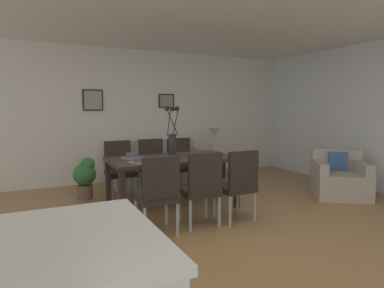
{
  "coord_description": "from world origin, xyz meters",
  "views": [
    {
      "loc": [
        -1.74,
        -3.2,
        1.44
      ],
      "look_at": [
        0.43,
        1.22,
        0.9
      ],
      "focal_mm": 30.54,
      "sensor_mm": 36.0,
      "label": 1
    }
  ],
  "objects": [
    {
      "name": "ground_plane",
      "position": [
        0.0,
        0.0,
        0.0
      ],
      "size": [
        9.0,
        9.0,
        0.0
      ],
      "primitive_type": "plane",
      "color": "olive"
    },
    {
      "name": "back_wall_panel",
      "position": [
        0.0,
        3.25,
        1.3
      ],
      "size": [
        9.0,
        0.1,
        2.6
      ],
      "primitive_type": "cube",
      "color": "silver",
      "rests_on": "ground"
    },
    {
      "name": "side_window_wall",
      "position": [
        3.65,
        0.4,
        1.3
      ],
      "size": [
        0.1,
        6.3,
        2.6
      ],
      "primitive_type": "cube",
      "color": "white",
      "rests_on": "ground"
    },
    {
      "name": "ceiling_panel",
      "position": [
        0.0,
        0.4,
        2.64
      ],
      "size": [
        9.0,
        7.2,
        0.08
      ],
      "primitive_type": "cube",
      "color": "white"
    },
    {
      "name": "dining_table",
      "position": [
        0.06,
        1.1,
        0.66
      ],
      "size": [
        1.8,
        0.94,
        0.74
      ],
      "color": "#33261E",
      "rests_on": "ground"
    },
    {
      "name": "dining_chair_near_left",
      "position": [
        -0.49,
        0.21,
        0.51
      ],
      "size": [
        0.46,
        0.46,
        0.92
      ],
      "color": "black",
      "rests_on": "ground"
    },
    {
      "name": "dining_chair_near_right",
      "position": [
        -0.5,
        1.95,
        0.51
      ],
      "size": [
        0.44,
        0.44,
        0.92
      ],
      "color": "black",
      "rests_on": "ground"
    },
    {
      "name": "dining_chair_far_left",
      "position": [
        0.08,
        0.25,
        0.51
      ],
      "size": [
        0.47,
        0.47,
        0.92
      ],
      "color": "black",
      "rests_on": "ground"
    },
    {
      "name": "dining_chair_far_right",
      "position": [
        0.07,
        1.99,
        0.51
      ],
      "size": [
        0.45,
        0.45,
        0.92
      ],
      "color": "black",
      "rests_on": "ground"
    },
    {
      "name": "dining_chair_mid_left",
      "position": [
        0.58,
        0.2,
        0.51
      ],
      "size": [
        0.45,
        0.45,
        0.92
      ],
      "color": "black",
      "rests_on": "ground"
    },
    {
      "name": "dining_chair_mid_right",
      "position": [
        0.59,
        1.96,
        0.51
      ],
      "size": [
        0.45,
        0.45,
        0.92
      ],
      "color": "black",
      "rests_on": "ground"
    },
    {
      "name": "centerpiece_vase",
      "position": [
        0.06,
        1.1,
        1.02
      ],
      "size": [
        0.21,
        0.23,
        0.73
      ],
      "color": "#232326",
      "rests_on": "dining_table"
    },
    {
      "name": "placemat_near_left",
      "position": [
        -0.48,
        0.89,
        0.74
      ],
      "size": [
        0.32,
        0.32,
        0.01
      ],
      "primitive_type": "cylinder",
      "color": "#7F705B",
      "rests_on": "dining_table"
    },
    {
      "name": "bowl_near_left",
      "position": [
        -0.48,
        0.89,
        0.78
      ],
      "size": [
        0.17,
        0.17,
        0.07
      ],
      "color": "#475166",
      "rests_on": "dining_table"
    },
    {
      "name": "placemat_near_right",
      "position": [
        -0.48,
        1.31,
        0.74
      ],
      "size": [
        0.32,
        0.32,
        0.01
      ],
      "primitive_type": "cylinder",
      "color": "#7F705B",
      "rests_on": "dining_table"
    },
    {
      "name": "bowl_near_right",
      "position": [
        -0.48,
        1.31,
        0.78
      ],
      "size": [
        0.17,
        0.17,
        0.07
      ],
      "color": "#475166",
      "rests_on": "dining_table"
    },
    {
      "name": "sofa",
      "position": [
        0.41,
        2.7,
        0.28
      ],
      "size": [
        1.79,
        0.84,
        0.8
      ],
      "color": "gray",
      "rests_on": "ground"
    },
    {
      "name": "side_table",
      "position": [
        1.66,
        2.67,
        0.26
      ],
      "size": [
        0.36,
        0.36,
        0.52
      ],
      "primitive_type": "cube",
      "color": "black",
      "rests_on": "ground"
    },
    {
      "name": "table_lamp",
      "position": [
        1.66,
        2.67,
        0.89
      ],
      "size": [
        0.22,
        0.22,
        0.51
      ],
      "color": "beige",
      "rests_on": "side_table"
    },
    {
      "name": "armchair",
      "position": [
        2.78,
        0.47,
        0.29
      ],
      "size": [
        1.12,
        1.12,
        0.75
      ],
      "color": "#ADA399",
      "rests_on": "ground"
    },
    {
      "name": "framed_picture_left",
      "position": [
        -0.68,
        3.18,
        1.6
      ],
      "size": [
        0.37,
        0.03,
        0.4
      ],
      "color": "black"
    },
    {
      "name": "framed_picture_center",
      "position": [
        0.8,
        3.18,
        1.6
      ],
      "size": [
        0.34,
        0.03,
        0.29
      ],
      "color": "black"
    },
    {
      "name": "potted_plant",
      "position": [
        -1.01,
        2.15,
        0.37
      ],
      "size": [
        0.36,
        0.36,
        0.67
      ],
      "color": "brown",
      "rests_on": "ground"
    }
  ]
}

